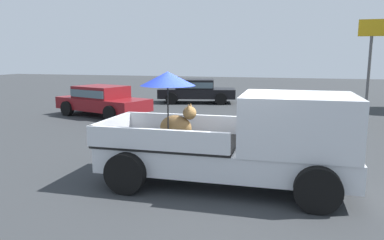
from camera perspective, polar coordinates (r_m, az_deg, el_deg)
ground_plane at (r=7.71m, az=5.04°, el=-9.91°), size 80.00×80.00×0.00m
pickup_truck_main at (r=7.38m, az=8.57°, el=-3.10°), size 5.09×2.33×2.31m
parked_sedan_near at (r=16.68m, az=-13.81°, el=3.16°), size 4.63×2.99×1.33m
parked_sedan_far at (r=20.91m, az=0.65°, el=4.74°), size 4.58×2.66×1.33m
motel_sign at (r=22.62m, az=26.13°, el=10.54°), size 1.40×0.16×4.60m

